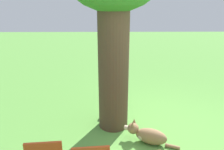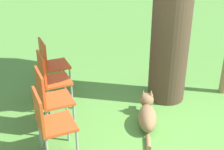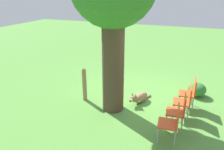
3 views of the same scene
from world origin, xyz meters
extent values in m
plane|color=#56933D|center=(0.00, 0.00, 0.00)|extent=(30.00, 30.00, 0.00)
cylinder|color=#4C3828|center=(0.37, 0.89, 1.36)|extent=(0.59, 0.59, 2.73)
ellipsoid|color=olive|center=(-0.26, 0.22, 0.14)|extent=(0.45, 0.62, 0.29)
ellipsoid|color=#C6B293|center=(-0.21, 0.36, 0.13)|extent=(0.28, 0.27, 0.17)
sphere|color=olive|center=(-0.14, 0.53, 0.23)|extent=(0.27, 0.27, 0.21)
cylinder|color=#C6B293|center=(-0.09, 0.64, 0.22)|extent=(0.12, 0.12, 0.09)
cone|color=olive|center=(-0.19, 0.55, 0.36)|extent=(0.07, 0.07, 0.09)
cone|color=olive|center=(-0.08, 0.51, 0.36)|extent=(0.07, 0.07, 0.09)
cylinder|color=olive|center=(-0.41, -0.14, 0.03)|extent=(0.16, 0.26, 0.06)
cylinder|color=#937551|center=(1.37, 0.71, 0.48)|extent=(0.13, 0.13, 0.95)
sphere|color=#937551|center=(1.37, 0.71, 0.97)|extent=(0.12, 0.12, 0.12)
camera|label=1|loc=(-3.62, 0.98, 2.45)|focal=35.00mm
camera|label=2|loc=(-1.91, -3.05, 2.60)|focal=50.00mm
camera|label=3|loc=(-1.61, 5.99, 3.18)|focal=35.00mm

